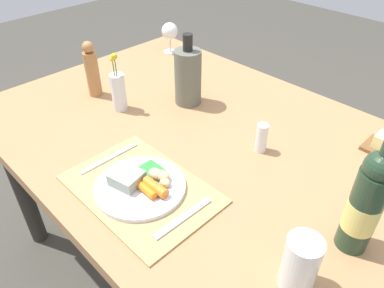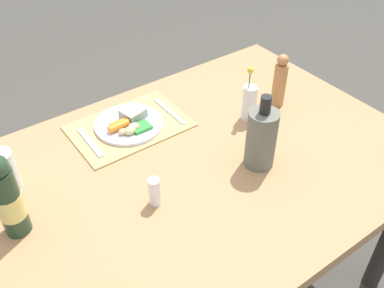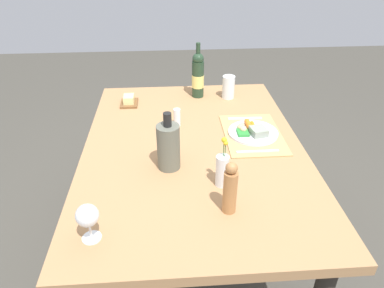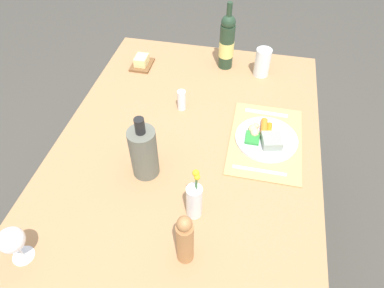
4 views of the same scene
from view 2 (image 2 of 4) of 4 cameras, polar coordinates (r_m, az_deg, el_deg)
ground_plane at (r=2.06m, az=0.61°, el=-18.25°), size 8.00×8.00×0.00m
dining_table at (r=1.53m, az=0.78°, el=-4.79°), size 1.50×1.06×0.75m
placemat at (r=1.64m, az=-8.19°, el=2.32°), size 0.42×0.29×0.01m
dinner_plate at (r=1.63m, az=-8.20°, el=2.76°), size 0.25×0.25×0.05m
fork at (r=1.70m, az=-3.02°, el=4.30°), size 0.01×0.20×0.00m
knife at (r=1.58m, az=-13.20°, el=0.21°), size 0.02×0.19×0.00m
cooler_bottle at (r=1.42m, az=9.05°, el=0.78°), size 0.10×0.10×0.27m
water_tumbler at (r=1.46m, az=-23.20°, el=-3.52°), size 0.08×0.08×0.14m
pepper_mill at (r=1.73m, az=11.40°, el=8.03°), size 0.05×0.05×0.22m
flower_vase at (r=1.64m, az=7.48°, el=5.51°), size 0.05×0.05×0.22m
wine_bottle at (r=1.27m, az=-23.06°, el=-6.33°), size 0.07×0.07×0.33m
salt_shaker at (r=1.31m, az=-4.91°, el=-6.23°), size 0.04×0.04×0.10m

